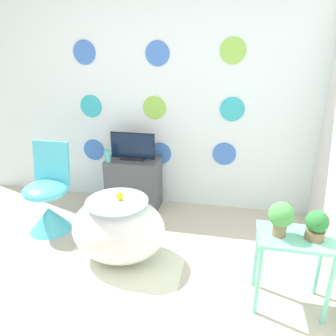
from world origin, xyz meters
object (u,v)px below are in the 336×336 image
(chair, at_px, (48,204))
(potted_plant_right, at_px, (317,225))
(vase, at_px, (108,156))
(bathtub, at_px, (119,229))
(tv, at_px, (133,148))
(potted_plant_left, at_px, (281,216))

(chair, relative_size, potted_plant_right, 4.31)
(chair, height_order, vase, chair)
(chair, bearing_deg, bathtub, -20.49)
(chair, distance_m, vase, 0.76)
(bathtub, height_order, tv, tv)
(bathtub, xyz_separation_m, potted_plant_right, (1.46, -0.28, 0.38))
(bathtub, height_order, vase, vase)
(bathtub, distance_m, tv, 1.04)
(chair, distance_m, tv, 1.02)
(chair, xyz_separation_m, potted_plant_right, (2.30, -0.59, 0.39))
(chair, height_order, potted_plant_right, chair)
(tv, distance_m, vase, 0.28)
(vase, xyz_separation_m, potted_plant_left, (1.63, -1.09, 0.06))
(potted_plant_left, height_order, potted_plant_right, potted_plant_left)
(potted_plant_right, bearing_deg, chair, 165.61)
(chair, relative_size, potted_plant_left, 3.64)
(vase, xyz_separation_m, potted_plant_right, (1.86, -1.09, 0.03))
(tv, bearing_deg, bathtub, -80.65)
(bathtub, relative_size, potted_plant_right, 3.96)
(vase, distance_m, potted_plant_left, 1.96)
(potted_plant_right, bearing_deg, vase, 149.60)
(vase, distance_m, potted_plant_right, 2.15)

